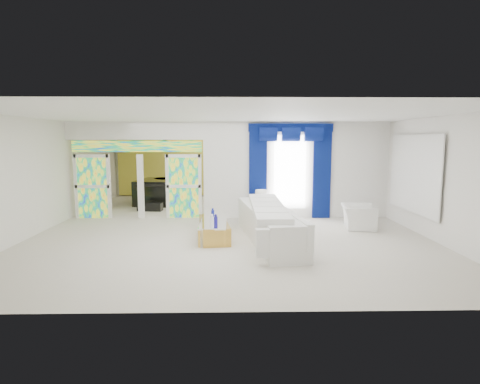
{
  "coord_description": "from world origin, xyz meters",
  "views": [
    {
      "loc": [
        0.09,
        -11.35,
        2.43
      ],
      "look_at": [
        0.3,
        -1.2,
        1.1
      ],
      "focal_mm": 29.53,
      "sensor_mm": 36.0,
      "label": 1
    }
  ],
  "objects_px": {
    "console_table": "(271,215)",
    "grand_piano": "(158,192)",
    "armchair": "(358,217)",
    "white_sofa": "(269,225)",
    "coffee_table": "(214,229)"
  },
  "relations": [
    {
      "from": "console_table",
      "to": "grand_piano",
      "type": "height_order",
      "value": "grand_piano"
    },
    {
      "from": "console_table",
      "to": "grand_piano",
      "type": "relative_size",
      "value": 0.6
    },
    {
      "from": "console_table",
      "to": "armchair",
      "type": "height_order",
      "value": "armchair"
    },
    {
      "from": "white_sofa",
      "to": "grand_piano",
      "type": "relative_size",
      "value": 2.2
    },
    {
      "from": "white_sofa",
      "to": "armchair",
      "type": "distance_m",
      "value": 2.91
    },
    {
      "from": "grand_piano",
      "to": "console_table",
      "type": "bearing_deg",
      "value": -32.69
    },
    {
      "from": "white_sofa",
      "to": "console_table",
      "type": "distance_m",
      "value": 2.4
    },
    {
      "from": "white_sofa",
      "to": "armchair",
      "type": "relative_size",
      "value": 4.08
    },
    {
      "from": "armchair",
      "to": "grand_piano",
      "type": "bearing_deg",
      "value": 63.88
    },
    {
      "from": "console_table",
      "to": "armchair",
      "type": "relative_size",
      "value": 1.1
    },
    {
      "from": "white_sofa",
      "to": "console_table",
      "type": "relative_size",
      "value": 3.7
    },
    {
      "from": "white_sofa",
      "to": "coffee_table",
      "type": "height_order",
      "value": "white_sofa"
    },
    {
      "from": "grand_piano",
      "to": "coffee_table",
      "type": "bearing_deg",
      "value": -59.02
    },
    {
      "from": "console_table",
      "to": "coffee_table",
      "type": "bearing_deg",
      "value": -128.49
    },
    {
      "from": "console_table",
      "to": "grand_piano",
      "type": "xyz_separation_m",
      "value": [
        -4.04,
        3.39,
        0.28
      ]
    }
  ]
}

